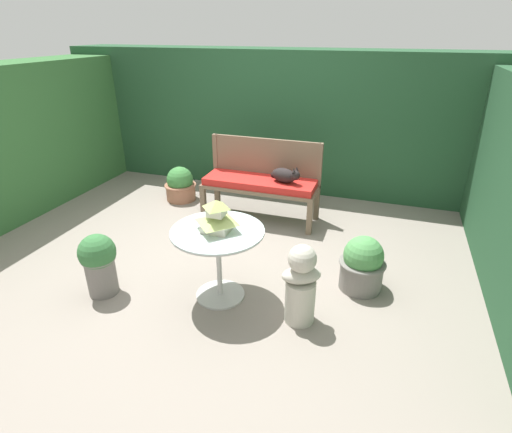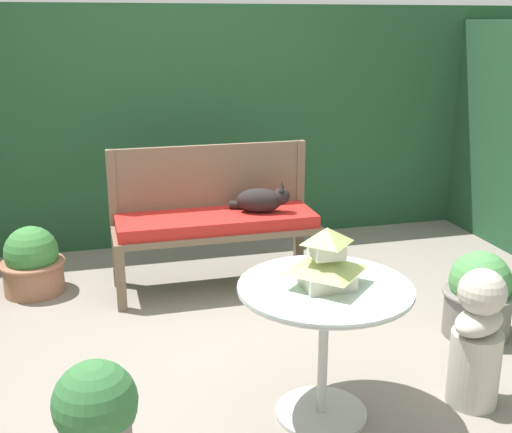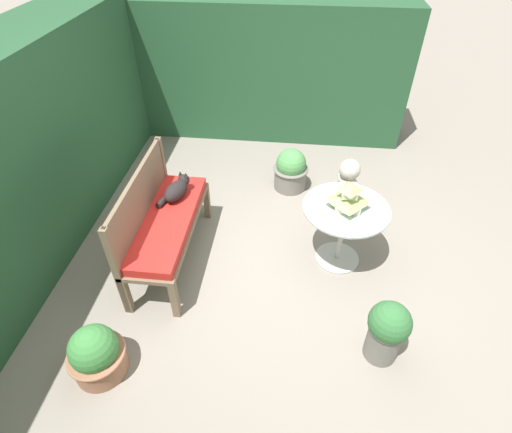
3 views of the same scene
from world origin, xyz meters
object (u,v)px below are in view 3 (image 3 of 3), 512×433
potted_plant_hedge_corner (96,354)px  cat (176,190)px  potted_plant_bench_left (291,170)px  garden_bust (346,188)px  patio_table (344,219)px  potted_plant_bench_right (387,330)px  garden_bench (168,224)px  pagoda_birdhouse (348,197)px

potted_plant_hedge_corner → cat: bearing=-9.3°
cat → potted_plant_bench_left: bearing=-29.1°
garden_bust → potted_plant_hedge_corner: size_ratio=1.48×
patio_table → potted_plant_bench_right: (-1.00, -0.29, -0.20)m
garden_bench → cat: size_ratio=3.58×
pagoda_birdhouse → garden_bench: bearing=95.8°
potted_plant_hedge_corner → patio_table: bearing=-53.1°
garden_bust → potted_plant_hedge_corner: (-2.11, 1.92, -0.13)m
garden_bench → potted_plant_bench_left: garden_bench is taller
garden_bench → patio_table: bearing=-84.2°
potted_plant_bench_left → potted_plant_bench_right: (-2.16, -0.81, 0.07)m
garden_bench → potted_plant_bench_right: potted_plant_bench_right is taller
garden_bench → pagoda_birdhouse: bearing=-84.2°
garden_bust → potted_plant_bench_left: bearing=28.4°
patio_table → potted_plant_bench_right: bearing=-164.1°
patio_table → garden_bust: size_ratio=1.13×
pagoda_birdhouse → potted_plant_bench_left: bearing=24.3°
potted_plant_hedge_corner → potted_plant_bench_left: 2.85m
cat → garden_bust: bearing=-53.3°
garden_bench → garden_bust: garden_bust is taller
garden_bust → pagoda_birdhouse: bearing=145.9°
garden_bust → potted_plant_hedge_corner: garden_bust is taller
potted_plant_bench_right → patio_table: bearing=15.9°
garden_bust → potted_plant_bench_right: size_ratio=1.20×
garden_bench → potted_plant_hedge_corner: bearing=169.2°
potted_plant_bench_left → potted_plant_bench_right: 2.30m
potted_plant_hedge_corner → potted_plant_bench_right: potted_plant_bench_right is taller
pagoda_birdhouse → garden_bust: (0.73, -0.09, -0.43)m
patio_table → pagoda_birdhouse: 0.25m
pagoda_birdhouse → cat: bearing=84.6°
potted_plant_bench_right → pagoda_birdhouse: bearing=15.9°
pagoda_birdhouse → potted_plant_bench_right: size_ratio=0.51×
potted_plant_bench_left → garden_bust: bearing=-124.5°
potted_plant_hedge_corner → potted_plant_bench_right: (0.37, -2.12, 0.10)m
garden_bust → cat: bearing=82.1°
garden_bench → potted_plant_bench_left: size_ratio=2.70×
pagoda_birdhouse → garden_bust: pagoda_birdhouse is taller
potted_plant_hedge_corner → pagoda_birdhouse: bearing=-53.1°
garden_bench → pagoda_birdhouse: size_ratio=4.74×
patio_table → potted_plant_bench_left: (1.15, 0.52, -0.27)m
patio_table → pagoda_birdhouse: pagoda_birdhouse is taller
potted_plant_bench_left → garden_bench: bearing=140.5°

